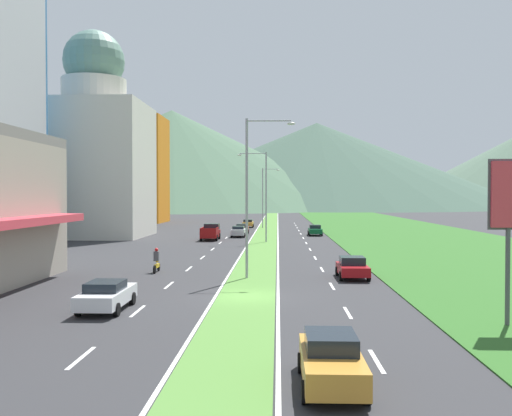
{
  "coord_description": "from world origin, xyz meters",
  "views": [
    {
      "loc": [
        1.73,
        -31.45,
        5.66
      ],
      "look_at": [
        -1.38,
        49.85,
        3.84
      ],
      "focal_mm": 40.02,
      "sensor_mm": 36.0,
      "label": 1
    }
  ],
  "objects_px": {
    "street_lamp_far": "(264,194)",
    "pickup_truck_0": "(211,232)",
    "car_2": "(315,230)",
    "street_lamp_near": "(252,188)",
    "car_3": "(242,229)",
    "car_0": "(106,295)",
    "car_5": "(352,267)",
    "street_lamp_mid": "(263,191)",
    "motorcycle_rider": "(157,262)",
    "car_1": "(248,223)",
    "car_6": "(238,231)",
    "car_4": "(331,360)"
  },
  "relations": [
    {
      "from": "street_lamp_near",
      "to": "car_0",
      "type": "xyz_separation_m",
      "value": [
        -6.66,
        -10.85,
        -5.43
      ]
    },
    {
      "from": "car_5",
      "to": "motorcycle_rider",
      "type": "distance_m",
      "value": 14.18
    },
    {
      "from": "street_lamp_mid",
      "to": "car_3",
      "type": "height_order",
      "value": "street_lamp_mid"
    },
    {
      "from": "street_lamp_mid",
      "to": "motorcycle_rider",
      "type": "xyz_separation_m",
      "value": [
        -7.13,
        -26.84,
        -5.45
      ]
    },
    {
      "from": "car_0",
      "to": "pickup_truck_0",
      "type": "bearing_deg",
      "value": 0.11
    },
    {
      "from": "street_lamp_far",
      "to": "pickup_truck_0",
      "type": "bearing_deg",
      "value": -103.38
    },
    {
      "from": "car_2",
      "to": "car_3",
      "type": "relative_size",
      "value": 0.93
    },
    {
      "from": "car_2",
      "to": "car_0",
      "type": "bearing_deg",
      "value": -14.54
    },
    {
      "from": "car_5",
      "to": "motorcycle_rider",
      "type": "bearing_deg",
      "value": -99.93
    },
    {
      "from": "street_lamp_far",
      "to": "car_4",
      "type": "distance_m",
      "value": 81.41
    },
    {
      "from": "motorcycle_rider",
      "to": "car_4",
      "type": "bearing_deg",
      "value": -156.95
    },
    {
      "from": "car_5",
      "to": "car_1",
      "type": "bearing_deg",
      "value": -170.41
    },
    {
      "from": "street_lamp_near",
      "to": "car_5",
      "type": "bearing_deg",
      "value": 3.64
    },
    {
      "from": "car_5",
      "to": "pickup_truck_0",
      "type": "height_order",
      "value": "pickup_truck_0"
    },
    {
      "from": "street_lamp_far",
      "to": "pickup_truck_0",
      "type": "distance_m",
      "value": 27.22
    },
    {
      "from": "car_0",
      "to": "car_1",
      "type": "relative_size",
      "value": 1.12
    },
    {
      "from": "car_2",
      "to": "motorcycle_rider",
      "type": "bearing_deg",
      "value": -19.94
    },
    {
      "from": "car_3",
      "to": "car_4",
      "type": "bearing_deg",
      "value": -174.13
    },
    {
      "from": "street_lamp_near",
      "to": "pickup_truck_0",
      "type": "relative_size",
      "value": 2.01
    },
    {
      "from": "car_5",
      "to": "pickup_truck_0",
      "type": "bearing_deg",
      "value": -157.59
    },
    {
      "from": "car_5",
      "to": "car_6",
      "type": "distance_m",
      "value": 39.58
    },
    {
      "from": "street_lamp_near",
      "to": "car_4",
      "type": "bearing_deg",
      "value": -81.26
    },
    {
      "from": "car_1",
      "to": "car_6",
      "type": "bearing_deg",
      "value": 179.75
    },
    {
      "from": "street_lamp_near",
      "to": "car_5",
      "type": "distance_m",
      "value": 8.75
    },
    {
      "from": "car_2",
      "to": "car_5",
      "type": "xyz_separation_m",
      "value": [
        -0.15,
        -41.36,
        -0.01
      ]
    },
    {
      "from": "car_1",
      "to": "pickup_truck_0",
      "type": "relative_size",
      "value": 0.77
    },
    {
      "from": "car_3",
      "to": "car_4",
      "type": "xyz_separation_m",
      "value": [
        6.78,
        -65.9,
        0.04
      ]
    },
    {
      "from": "car_1",
      "to": "pickup_truck_0",
      "type": "bearing_deg",
      "value": 173.36
    },
    {
      "from": "street_lamp_mid",
      "to": "car_2",
      "type": "bearing_deg",
      "value": 59.92
    },
    {
      "from": "street_lamp_far",
      "to": "car_2",
      "type": "distance_m",
      "value": 19.87
    },
    {
      "from": "street_lamp_mid",
      "to": "motorcycle_rider",
      "type": "height_order",
      "value": "street_lamp_mid"
    },
    {
      "from": "car_4",
      "to": "car_6",
      "type": "height_order",
      "value": "car_4"
    },
    {
      "from": "car_2",
      "to": "pickup_truck_0",
      "type": "distance_m",
      "value": 16.11
    },
    {
      "from": "street_lamp_near",
      "to": "car_3",
      "type": "xyz_separation_m",
      "value": [
        -3.44,
        44.19,
        -5.43
      ]
    },
    {
      "from": "street_lamp_mid",
      "to": "car_6",
      "type": "distance_m",
      "value": 11.02
    },
    {
      "from": "motorcycle_rider",
      "to": "car_3",
      "type": "bearing_deg",
      "value": -5.09
    },
    {
      "from": "car_0",
      "to": "car_5",
      "type": "distance_m",
      "value": 17.6
    },
    {
      "from": "car_6",
      "to": "street_lamp_far",
      "type": "bearing_deg",
      "value": -8.26
    },
    {
      "from": "car_1",
      "to": "motorcycle_rider",
      "type": "distance_m",
      "value": 58.73
    },
    {
      "from": "street_lamp_near",
      "to": "car_3",
      "type": "bearing_deg",
      "value": 94.45
    },
    {
      "from": "street_lamp_mid",
      "to": "pickup_truck_0",
      "type": "relative_size",
      "value": 2.0
    },
    {
      "from": "street_lamp_far",
      "to": "car_1",
      "type": "relative_size",
      "value": 2.48
    },
    {
      "from": "car_4",
      "to": "street_lamp_far",
      "type": "bearing_deg",
      "value": -177.26
    },
    {
      "from": "car_2",
      "to": "car_4",
      "type": "height_order",
      "value": "car_4"
    },
    {
      "from": "car_5",
      "to": "car_4",
      "type": "bearing_deg",
      "value": -9.0
    },
    {
      "from": "street_lamp_far",
      "to": "pickup_truck_0",
      "type": "relative_size",
      "value": 1.91
    },
    {
      "from": "car_1",
      "to": "street_lamp_mid",
      "type": "bearing_deg",
      "value": -173.76
    },
    {
      "from": "street_lamp_near",
      "to": "car_3",
      "type": "relative_size",
      "value": 2.39
    },
    {
      "from": "motorcycle_rider",
      "to": "street_lamp_mid",
      "type": "bearing_deg",
      "value": -14.87
    },
    {
      "from": "street_lamp_mid",
      "to": "car_4",
      "type": "xyz_separation_m",
      "value": [
        3.33,
        -51.43,
        -5.4
      ]
    }
  ]
}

